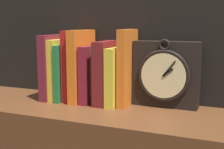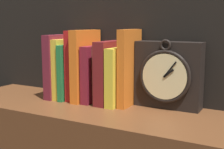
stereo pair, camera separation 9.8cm
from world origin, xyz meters
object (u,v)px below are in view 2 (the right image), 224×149
(book_slot1_yellow, at_px, (67,68))
(book_slot4_orange, at_px, (86,65))
(book_slot2_green, at_px, (72,71))
(book_slot3_red, at_px, (79,65))
(book_slot7_maroon, at_px, (109,72))
(book_slot6_brown, at_px, (103,73))
(book_slot8_yellow, at_px, (119,76))
(book_slot0_maroon, at_px, (60,66))
(book_slot9_orange, at_px, (129,68))
(clock, at_px, (168,75))
(book_slot5_maroon, at_px, (95,74))

(book_slot1_yellow, height_order, book_slot4_orange, book_slot4_orange)
(book_slot2_green, relative_size, book_slot3_red, 0.80)
(book_slot2_green, bearing_deg, book_slot3_red, 13.79)
(book_slot7_maroon, bearing_deg, book_slot4_orange, -177.95)
(book_slot4_orange, height_order, book_slot6_brown, book_slot4_orange)
(book_slot4_orange, distance_m, book_slot8_yellow, 0.14)
(book_slot0_maroon, xyz_separation_m, book_slot3_red, (0.08, 0.01, 0.01))
(book_slot6_brown, bearing_deg, book_slot9_orange, -4.71)
(clock, xyz_separation_m, book_slot4_orange, (-0.29, -0.04, 0.02))
(book_slot1_yellow, distance_m, book_slot8_yellow, 0.22)
(book_slot8_yellow, bearing_deg, book_slot4_orange, -178.88)
(clock, height_order, book_slot1_yellow, clock)
(book_slot0_maroon, distance_m, book_slot2_green, 0.06)
(book_slot7_maroon, relative_size, book_slot8_yellow, 1.10)
(clock, relative_size, book_slot4_orange, 0.90)
(book_slot5_maroon, bearing_deg, book_slot8_yellow, -1.25)
(book_slot8_yellow, bearing_deg, clock, 13.63)
(book_slot0_maroon, bearing_deg, book_slot5_maroon, 1.93)
(book_slot3_red, bearing_deg, book_slot7_maroon, -1.93)
(book_slot5_maroon, relative_size, book_slot6_brown, 0.99)
(book_slot2_green, distance_m, book_slot7_maroon, 0.16)
(book_slot2_green, bearing_deg, clock, 6.47)
(book_slot0_maroon, relative_size, book_slot6_brown, 1.18)
(clock, relative_size, book_slot2_green, 1.13)
(book_slot1_yellow, xyz_separation_m, book_slot6_brown, (0.15, 0.02, -0.01))
(book_slot5_maroon, bearing_deg, clock, 8.04)
(book_slot0_maroon, bearing_deg, book_slot1_yellow, 6.74)
(book_slot3_red, height_order, book_slot9_orange, book_slot9_orange)
(book_slot4_orange, bearing_deg, book_slot8_yellow, 1.12)
(book_slot3_red, distance_m, book_slot8_yellow, 0.17)
(book_slot1_yellow, bearing_deg, book_slot6_brown, 6.34)
(book_slot3_red, xyz_separation_m, book_slot6_brown, (0.09, 0.01, -0.03))
(clock, distance_m, book_slot2_green, 0.35)
(book_slot5_maroon, height_order, book_slot7_maroon, book_slot7_maroon)
(book_slot6_brown, xyz_separation_m, book_slot9_orange, (0.11, -0.01, 0.03))
(book_slot0_maroon, xyz_separation_m, book_slot5_maroon, (0.15, 0.01, -0.02))
(book_slot5_maroon, xyz_separation_m, book_slot6_brown, (0.03, 0.01, 0.00))
(book_slot3_red, height_order, book_slot7_maroon, book_slot3_red)
(book_slot4_orange, bearing_deg, book_slot6_brown, 17.84)
(book_slot1_yellow, xyz_separation_m, book_slot5_maroon, (0.12, 0.00, -0.01))
(book_slot2_green, distance_m, book_slot9_orange, 0.23)
(clock, bearing_deg, book_slot4_orange, -172.00)
(book_slot3_red, xyz_separation_m, book_slot4_orange, (0.03, -0.01, 0.00))
(book_slot4_orange, bearing_deg, book_slot9_orange, 3.63)
(book_slot3_red, bearing_deg, clock, 5.83)
(book_slot9_orange, bearing_deg, book_slot7_maroon, -174.38)
(clock, height_order, book_slot8_yellow, clock)
(book_slot0_maroon, relative_size, book_slot4_orange, 0.93)
(book_slot0_maroon, height_order, book_slot9_orange, book_slot9_orange)
(book_slot3_red, distance_m, book_slot7_maroon, 0.13)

